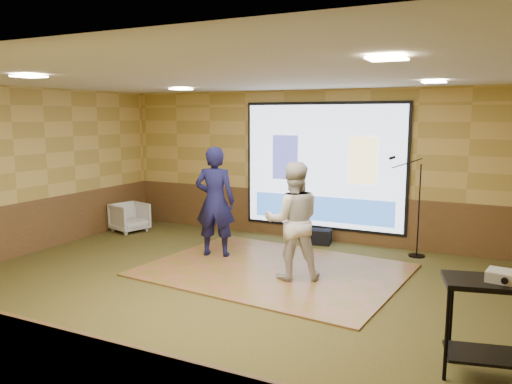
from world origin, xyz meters
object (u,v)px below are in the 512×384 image
at_px(mic_stand, 415,229).
at_px(player_right, 293,221).
at_px(av_table, 495,311).
at_px(banquet_chair, 130,217).
at_px(projector_screen, 323,168).
at_px(projector, 505,276).
at_px(player_left, 215,201).
at_px(dance_floor, 274,270).
at_px(duffel_bag, 319,237).

bearing_deg(mic_stand, player_right, -140.86).
height_order(av_table, banquet_chair, av_table).
distance_m(projector_screen, projector, 5.52).
bearing_deg(player_left, av_table, 135.03).
bearing_deg(dance_floor, projector_screen, 88.83).
distance_m(projector, banquet_chair, 8.00).
bearing_deg(player_right, banquet_chair, -47.58).
bearing_deg(av_table, dance_floor, 145.96).
relative_size(player_left, projector, 6.54).
bearing_deg(duffel_bag, banquet_chair, -168.93).
xyz_separation_m(dance_floor, banquet_chair, (-3.95, 1.17, 0.30)).
bearing_deg(av_table, projector_screen, 125.62).
height_order(projector_screen, mic_stand, projector_screen).
distance_m(dance_floor, duffel_bag, 1.97).
xyz_separation_m(mic_stand, banquet_chair, (-5.84, -0.72, -0.18)).
height_order(av_table, mic_stand, mic_stand).
bearing_deg(player_right, av_table, 116.45).
bearing_deg(banquet_chair, projector, -97.52).
distance_m(player_right, projector, 3.43).
height_order(dance_floor, mic_stand, mic_stand).
bearing_deg(projector, av_table, -177.63).
xyz_separation_m(projector, mic_stand, (-1.39, 4.08, -0.54)).
bearing_deg(av_table, player_right, 145.74).
relative_size(projector, banquet_chair, 0.43).
xyz_separation_m(player_left, player_right, (1.70, -0.58, -0.08)).
bearing_deg(projector_screen, player_left, -123.89).
relative_size(av_table, mic_stand, 0.55).
distance_m(projector, mic_stand, 4.35).
bearing_deg(player_left, duffel_bag, -145.45).
bearing_deg(player_right, duffel_bag, -110.59).
xyz_separation_m(mic_stand, duffel_bag, (-1.80, 0.07, -0.35)).
height_order(dance_floor, banquet_chair, banquet_chair).
distance_m(player_right, av_table, 3.39).
bearing_deg(duffel_bag, dance_floor, -92.67).
bearing_deg(banquet_chair, dance_floor, -89.13).
relative_size(player_right, duffel_bag, 3.87).
relative_size(dance_floor, player_left, 2.04).
bearing_deg(player_left, mic_stand, -169.35).
xyz_separation_m(dance_floor, projector, (3.28, -2.19, 1.02)).
distance_m(projector_screen, banquet_chair, 4.30).
bearing_deg(player_right, projector_screen, -110.61).
bearing_deg(player_left, projector_screen, -139.97).
height_order(dance_floor, duffel_bag, duffel_bag).
relative_size(av_table, duffel_bag, 2.13).
relative_size(projector, duffel_bag, 0.64).
distance_m(player_right, mic_stand, 2.65).
xyz_separation_m(dance_floor, player_left, (-1.27, 0.30, 0.98)).
xyz_separation_m(projector_screen, projector, (3.24, -4.45, -0.44)).
bearing_deg(projector, mic_stand, 117.46).
height_order(player_left, av_table, player_left).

